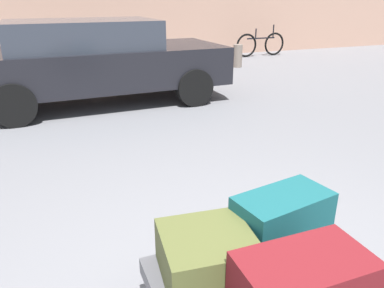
{
  "coord_description": "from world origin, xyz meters",
  "views": [
    {
      "loc": [
        -1.0,
        -1.3,
        1.76
      ],
      "look_at": [
        0.0,
        1.2,
        0.69
      ],
      "focal_mm": 34.62,
      "sensor_mm": 36.0,
      "label": 1
    }
  ],
  "objects_px": {
    "parked_car": "(96,60)",
    "bollard_kerb_mid": "(238,56)",
    "duffel_bag_maroon_rear_left": "(302,288)",
    "suitcase_olive_front_left": "(207,255)",
    "duffel_bag_teal_center": "(282,219)",
    "bicycle_leaning": "(261,44)",
    "bollard_kerb_near": "(196,58)"
  },
  "relations": [
    {
      "from": "bollard_kerb_near",
      "to": "suitcase_olive_front_left",
      "type": "bearing_deg",
      "value": -111.93
    },
    {
      "from": "duffel_bag_maroon_rear_left",
      "to": "parked_car",
      "type": "xyz_separation_m",
      "value": [
        -0.12,
        5.57,
        0.26
      ]
    },
    {
      "from": "suitcase_olive_front_left",
      "to": "bicycle_leaning",
      "type": "xyz_separation_m",
      "value": [
        5.86,
        9.0,
        -0.1
      ]
    },
    {
      "from": "parked_car",
      "to": "bollard_kerb_near",
      "type": "height_order",
      "value": "parked_car"
    },
    {
      "from": "parked_car",
      "to": "duffel_bag_teal_center",
      "type": "bearing_deg",
      "value": -85.91
    },
    {
      "from": "bollard_kerb_mid",
      "to": "parked_car",
      "type": "bearing_deg",
      "value": -150.09
    },
    {
      "from": "duffel_bag_maroon_rear_left",
      "to": "duffel_bag_teal_center",
      "type": "relative_size",
      "value": 1.06
    },
    {
      "from": "duffel_bag_maroon_rear_left",
      "to": "bollard_kerb_mid",
      "type": "xyz_separation_m",
      "value": [
        3.91,
        7.89,
        -0.2
      ]
    },
    {
      "from": "suitcase_olive_front_left",
      "to": "bollard_kerb_near",
      "type": "xyz_separation_m",
      "value": [
        3.01,
        7.47,
        -0.17
      ]
    },
    {
      "from": "parked_car",
      "to": "bicycle_leaning",
      "type": "bearing_deg",
      "value": 34.13
    },
    {
      "from": "suitcase_olive_front_left",
      "to": "bollard_kerb_near",
      "type": "distance_m",
      "value": 8.06
    },
    {
      "from": "parked_car",
      "to": "bollard_kerb_mid",
      "type": "xyz_separation_m",
      "value": [
        4.04,
        2.32,
        -0.46
      ]
    },
    {
      "from": "duffel_bag_teal_center",
      "to": "bollard_kerb_mid",
      "type": "height_order",
      "value": "duffel_bag_teal_center"
    },
    {
      "from": "duffel_bag_teal_center",
      "to": "bollard_kerb_near",
      "type": "height_order",
      "value": "duffel_bag_teal_center"
    },
    {
      "from": "duffel_bag_teal_center",
      "to": "bicycle_leaning",
      "type": "distance_m",
      "value": 10.38
    },
    {
      "from": "duffel_bag_teal_center",
      "to": "bollard_kerb_near",
      "type": "bearing_deg",
      "value": 62.07
    },
    {
      "from": "duffel_bag_teal_center",
      "to": "parked_car",
      "type": "distance_m",
      "value": 5.07
    },
    {
      "from": "bollard_kerb_mid",
      "to": "bicycle_leaning",
      "type": "bearing_deg",
      "value": 42.89
    },
    {
      "from": "duffel_bag_maroon_rear_left",
      "to": "suitcase_olive_front_left",
      "type": "relative_size",
      "value": 1.28
    },
    {
      "from": "parked_car",
      "to": "bollard_kerb_near",
      "type": "xyz_separation_m",
      "value": [
        2.83,
        2.32,
        -0.46
      ]
    },
    {
      "from": "duffel_bag_teal_center",
      "to": "duffel_bag_maroon_rear_left",
      "type": "bearing_deg",
      "value": -124.4
    },
    {
      "from": "bollard_kerb_near",
      "to": "parked_car",
      "type": "bearing_deg",
      "value": -140.67
    },
    {
      "from": "duffel_bag_maroon_rear_left",
      "to": "bollard_kerb_mid",
      "type": "height_order",
      "value": "duffel_bag_maroon_rear_left"
    },
    {
      "from": "bicycle_leaning",
      "to": "bollard_kerb_mid",
      "type": "relative_size",
      "value": 2.94
    },
    {
      "from": "parked_car",
      "to": "bicycle_leaning",
      "type": "height_order",
      "value": "parked_car"
    },
    {
      "from": "suitcase_olive_front_left",
      "to": "bollard_kerb_near",
      "type": "bearing_deg",
      "value": 74.46
    },
    {
      "from": "duffel_bag_maroon_rear_left",
      "to": "bicycle_leaning",
      "type": "height_order",
      "value": "bicycle_leaning"
    },
    {
      "from": "bicycle_leaning",
      "to": "bollard_kerb_mid",
      "type": "xyz_separation_m",
      "value": [
        -1.65,
        -1.53,
        -0.07
      ]
    },
    {
      "from": "bicycle_leaning",
      "to": "parked_car",
      "type": "bearing_deg",
      "value": -145.87
    },
    {
      "from": "parked_car",
      "to": "bicycle_leaning",
      "type": "distance_m",
      "value": 6.88
    },
    {
      "from": "parked_car",
      "to": "bicycle_leaning",
      "type": "xyz_separation_m",
      "value": [
        5.68,
        3.85,
        -0.39
      ]
    },
    {
      "from": "bicycle_leaning",
      "to": "bollard_kerb_near",
      "type": "xyz_separation_m",
      "value": [
        -2.85,
        -1.53,
        -0.07
      ]
    }
  ]
}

